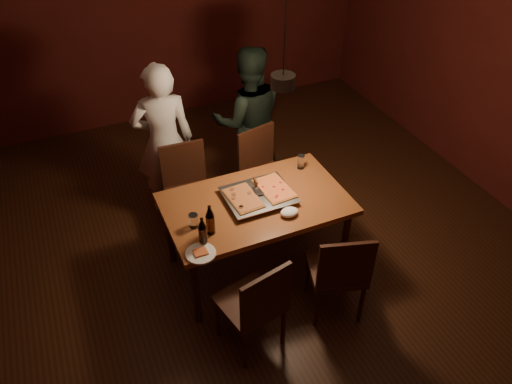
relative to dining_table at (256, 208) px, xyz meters
name	(u,v)px	position (x,y,z in m)	size (l,w,h in m)	color
room_shell	(281,124)	(0.23, 0.05, 0.72)	(6.00, 6.00, 6.00)	#371A0F
dining_table	(256,208)	(0.00, 0.00, 0.00)	(1.50, 0.90, 0.75)	brown
chair_far_left	(187,182)	(-0.37, 0.77, -0.14)	(0.45, 0.45, 0.49)	#38190F
chair_far_right	(262,164)	(0.39, 0.74, -0.14)	(0.51, 0.51, 0.49)	#38190F
chair_near_left	(257,301)	(-0.34, -0.78, -0.14)	(0.50, 0.50, 0.49)	#38190F
chair_near_right	(340,268)	(0.37, -0.75, -0.14)	(0.52, 0.52, 0.49)	#38190F
pizza_tray	(259,196)	(0.04, 0.03, 0.10)	(0.55, 0.45, 0.05)	silver
pizza_meat	(243,198)	(-0.10, 0.02, 0.13)	(0.22, 0.36, 0.02)	maroon
pizza_cheese	(274,188)	(0.18, 0.04, 0.13)	(0.24, 0.38, 0.02)	gold
spatula	(259,191)	(0.05, 0.05, 0.14)	(0.09, 0.24, 0.04)	silver
beer_bottle_a	(203,231)	(-0.55, -0.29, 0.20)	(0.06, 0.06, 0.25)	black
beer_bottle_b	(210,220)	(-0.46, -0.20, 0.20)	(0.07, 0.07, 0.26)	black
water_glass_left	(194,221)	(-0.56, -0.08, 0.13)	(0.07, 0.07, 0.12)	silver
water_glass_right	(301,162)	(0.56, 0.28, 0.14)	(0.06, 0.06, 0.13)	silver
plate_slice	(201,253)	(-0.61, -0.39, 0.08)	(0.22, 0.22, 0.03)	white
napkin	(289,212)	(0.17, -0.26, 0.10)	(0.15, 0.11, 0.06)	white
diner_white	(164,142)	(-0.46, 1.12, 0.12)	(0.58, 0.38, 1.59)	silver
diner_dark	(248,121)	(0.44, 1.19, 0.10)	(0.76, 0.59, 1.56)	black
pendant_lamp	(283,80)	(0.23, 0.05, 1.08)	(0.18, 0.18, 1.10)	black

